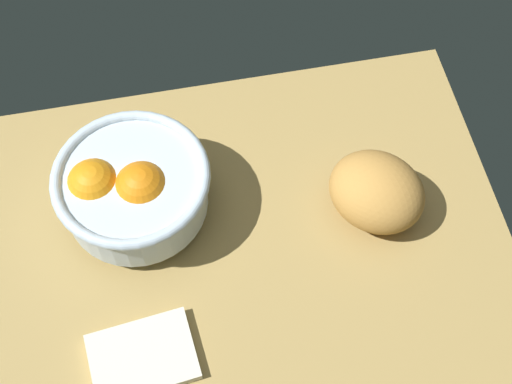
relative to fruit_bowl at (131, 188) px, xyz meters
The scene contains 4 objects.
ground_plane 18.32cm from the fruit_bowl, 25.82° to the right, with size 75.77×56.41×3.00cm, color #A4874B.
fruit_bowl is the anchor object (origin of this frame).
bread_loaf 34.73cm from the fruit_bowl, 10.31° to the right, with size 14.05×12.22×9.63cm, color #C18A40.
napkin_folded 23.19cm from the fruit_bowl, 94.42° to the right, with size 13.74×9.86×1.49cm, color silver.
Camera 1 is at (-7.28, -45.84, 95.09)cm, focal length 51.22 mm.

